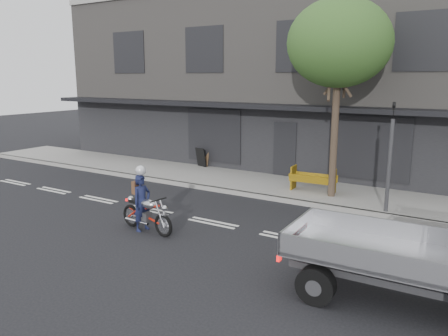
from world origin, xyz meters
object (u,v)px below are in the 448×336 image
Objects in this scene: traffic_light_pole at (389,164)px; rider at (142,203)px; motorcycle at (146,213)px; sandwich_board at (201,157)px; construction_barrier at (311,180)px; street_tree at (339,44)px.

traffic_light_pole is 7.45m from rider.
motorcycle is 2.26× the size of sandwich_board.
motorcycle is 1.22× the size of construction_barrier.
construction_barrier is at bearing -18.13° from rider.
rider is 8.19m from sandwich_board.
construction_barrier reaches higher than motorcycle.
traffic_light_pole reaches higher than rider.
street_tree reaches higher than motorcycle.
rider is at bearing -121.72° from street_tree.
traffic_light_pole reaches higher than motorcycle.
rider is (-0.15, 0.00, 0.27)m from motorcycle.
traffic_light_pole is 3.09m from construction_barrier.
traffic_light_pole is at bearing -41.00° from rider.
street_tree is 4.23m from traffic_light_pole.
rider is at bearing -138.60° from traffic_light_pole.
construction_barrier is at bearing 73.10° from motorcycle.
rider is (-3.55, -5.74, -4.48)m from street_tree.
rider is at bearing -54.68° from sandwich_board.
street_tree reaches higher than construction_barrier.
construction_barrier is (-2.77, 0.87, -1.05)m from traffic_light_pole.
motorcycle is (-3.40, -5.74, -4.75)m from street_tree.
construction_barrier is 6.23m from sandwich_board.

